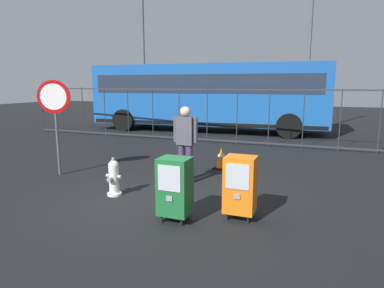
{
  "coord_description": "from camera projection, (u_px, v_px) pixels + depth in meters",
  "views": [
    {
      "loc": [
        2.76,
        -5.14,
        2.13
      ],
      "look_at": [
        0.3,
        1.2,
        0.9
      ],
      "focal_mm": 30.94,
      "sensor_mm": 36.0,
      "label": 1
    }
  ],
  "objects": [
    {
      "name": "ground_plane",
      "position": [
        153.0,
        202.0,
        6.07
      ],
      "size": [
        60.0,
        60.0,
        0.0
      ],
      "primitive_type": "plane",
      "color": "black"
    },
    {
      "name": "fire_hydrant",
      "position": [
        114.0,
        178.0,
        6.39
      ],
      "size": [
        0.33,
        0.32,
        0.75
      ],
      "color": "silver",
      "rests_on": "ground_plane"
    },
    {
      "name": "newspaper_box_primary",
      "position": [
        175.0,
        186.0,
        5.13
      ],
      "size": [
        0.48,
        0.42,
        1.02
      ],
      "color": "black",
      "rests_on": "ground_plane"
    },
    {
      "name": "newspaper_box_secondary",
      "position": [
        240.0,
        184.0,
        5.22
      ],
      "size": [
        0.48,
        0.42,
        1.02
      ],
      "color": "black",
      "rests_on": "ground_plane"
    },
    {
      "name": "stop_sign",
      "position": [
        55.0,
        108.0,
        7.61
      ],
      "size": [
        0.71,
        0.31,
        2.23
      ],
      "color": "#4C4F54",
      "rests_on": "ground_plane"
    },
    {
      "name": "pedestrian",
      "position": [
        185.0,
        140.0,
        7.1
      ],
      "size": [
        0.55,
        0.22,
        1.67
      ],
      "color": "#382D51",
      "rests_on": "ground_plane"
    },
    {
      "name": "traffic_cone",
      "position": [
        221.0,
        158.0,
        8.47
      ],
      "size": [
        0.36,
        0.36,
        0.53
      ],
      "color": "black",
      "rests_on": "ground_plane"
    },
    {
      "name": "fence_barrier",
      "position": [
        237.0,
        116.0,
        11.77
      ],
      "size": [
        18.03,
        0.04,
        2.0
      ],
      "color": "#2D2D33",
      "rests_on": "ground_plane"
    },
    {
      "name": "bus_near",
      "position": [
        208.0,
        94.0,
        15.16
      ],
      "size": [
        10.65,
        3.34,
        3.0
      ],
      "rotation": [
        0.0,
        0.0,
        0.07
      ],
      "color": "#19519E",
      "rests_on": "ground_plane"
    },
    {
      "name": "street_light_near_left",
      "position": [
        143.0,
        48.0,
        17.16
      ],
      "size": [
        0.32,
        0.32,
        6.9
      ],
      "color": "#4C4F54",
      "rests_on": "ground_plane"
    },
    {
      "name": "street_light_far_left",
      "position": [
        311.0,
        16.0,
        13.6
      ],
      "size": [
        0.32,
        0.32,
        8.66
      ],
      "color": "#4C4F54",
      "rests_on": "ground_plane"
    }
  ]
}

